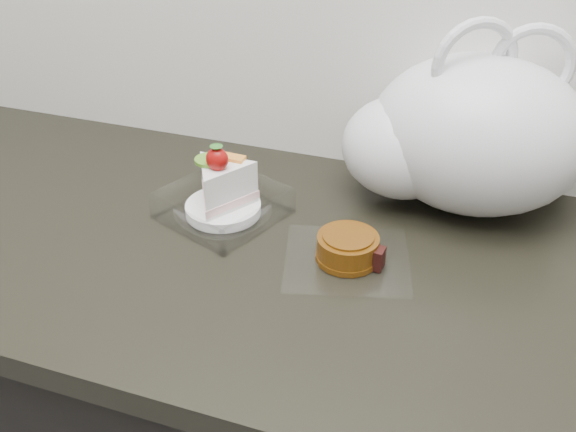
{
  "coord_description": "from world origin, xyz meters",
  "views": [
    {
      "loc": [
        0.23,
        0.95,
        1.47
      ],
      "look_at": [
        -0.03,
        1.72,
        0.94
      ],
      "focal_mm": 40.0,
      "sensor_mm": 36.0,
      "label": 1
    }
  ],
  "objects": [
    {
      "name": "cake_tray",
      "position": [
        -0.15,
        1.75,
        0.94
      ],
      "size": [
        0.22,
        0.22,
        0.13
      ],
      "rotation": [
        0.0,
        0.0,
        -0.37
      ],
      "color": "white",
      "rests_on": "counter"
    },
    {
      "name": "mooncake_wrap",
      "position": [
        0.07,
        1.7,
        0.92
      ],
      "size": [
        0.22,
        0.21,
        0.04
      ],
      "rotation": [
        0.0,
        0.0,
        0.43
      ],
      "color": "white",
      "rests_on": "counter"
    },
    {
      "name": "plastic_bag",
      "position": [
        0.19,
        1.91,
        1.02
      ],
      "size": [
        0.45,
        0.38,
        0.31
      ],
      "rotation": [
        0.0,
        0.0,
        0.42
      ],
      "color": "silver",
      "rests_on": "counter"
    }
  ]
}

